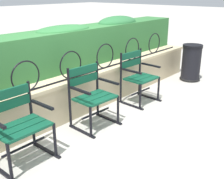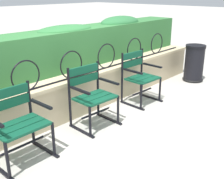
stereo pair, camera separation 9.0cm
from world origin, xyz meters
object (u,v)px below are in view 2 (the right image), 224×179
at_px(park_chair_right, 139,76).
at_px(trash_bin, 194,64).
at_px(park_chair_left, 17,123).
at_px(park_chair_centre, 92,94).

bearing_deg(park_chair_right, trash_bin, -5.56).
bearing_deg(park_chair_left, park_chair_centre, 0.08).
bearing_deg(park_chair_centre, trash_bin, -2.78).
xyz_separation_m(park_chair_left, trash_bin, (4.12, -0.14, -0.09)).
bearing_deg(trash_bin, park_chair_left, 178.04).
xyz_separation_m(park_chair_left, park_chair_centre, (1.18, 0.00, 0.00)).
relative_size(park_chair_left, park_chair_centre, 0.97).
bearing_deg(park_chair_left, trash_bin, -1.96).
bearing_deg(park_chair_right, park_chair_centre, -178.62).
distance_m(park_chair_left, park_chair_right, 2.36).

